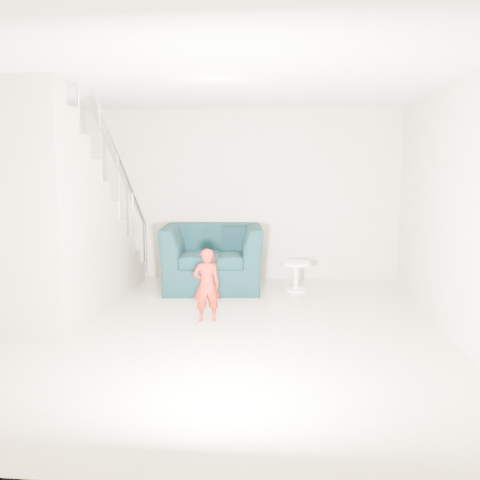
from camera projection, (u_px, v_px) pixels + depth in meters
The scene contains 12 objects.
floor at pixel (216, 332), 5.60m from camera, with size 5.50×5.50×0.00m, color tan.
ceiling at pixel (214, 78), 5.21m from camera, with size 5.50×5.50×0.00m, color silver.
back_wall at pixel (240, 195), 8.11m from camera, with size 5.00×5.00×0.00m, color #AD9E8D.
front_wall at pixel (140, 253), 2.69m from camera, with size 5.00×5.00×0.00m, color #AD9E8D.
right_wall at pixel (458, 212), 5.16m from camera, with size 5.50×5.50×0.00m, color #AD9E8D.
armchair at pixel (213, 257), 7.55m from camera, with size 1.44×1.26×0.94m, color black.
toddler at pixel (207, 285), 5.93m from camera, with size 0.31×0.21×0.86m, color #A80509.
side_table at pixel (296, 271), 7.37m from camera, with size 0.44×0.44×0.44m.
staircase at pixel (60, 237), 6.19m from camera, with size 1.02×3.03×3.62m.
cushion at pixel (234, 239), 7.70m from camera, with size 0.37×0.11×0.36m, color black.
throw at pixel (171, 248), 7.66m from camera, with size 0.06×0.56×0.62m, color black.
phone at pixel (217, 259), 5.84m from camera, with size 0.02×0.05×0.10m, color black.
Camera 1 is at (0.79, -5.34, 1.81)m, focal length 38.00 mm.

